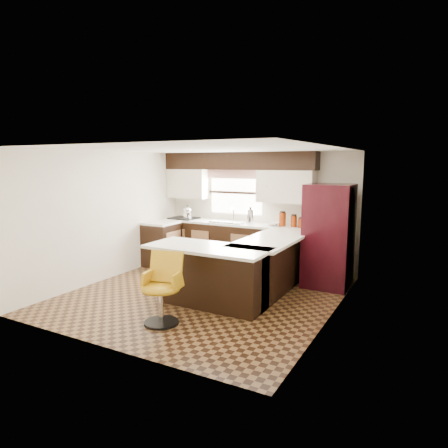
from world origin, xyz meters
The scene contains 30 objects.
floor centered at (0.00, 0.00, 0.00)m, with size 4.40×4.40×0.00m, color #49301A.
ceiling centered at (0.00, 0.00, 2.40)m, with size 4.40×4.40×0.00m, color silver.
wall_back centered at (0.00, 2.20, 1.20)m, with size 4.40×4.40×0.00m, color beige.
wall_front centered at (0.00, -2.20, 1.20)m, with size 4.40×4.40×0.00m, color beige.
wall_left centered at (-2.10, 0.00, 1.20)m, with size 4.40×4.40×0.00m, color beige.
wall_right centered at (2.10, 0.00, 1.20)m, with size 4.40×4.40×0.00m, color beige.
base_cab_back centered at (-0.45, 1.90, 0.45)m, with size 3.30×0.60×0.90m, color black.
base_cab_left centered at (-1.80, 1.25, 0.45)m, with size 0.60×0.70×0.90m, color black.
counter_back centered at (-0.45, 1.90, 0.92)m, with size 3.30×0.60×0.04m, color silver.
counter_left centered at (-1.80, 1.25, 0.92)m, with size 0.60×0.70×0.04m, color silver.
soffit centered at (-0.40, 2.03, 2.22)m, with size 3.40×0.35×0.36m, color black.
upper_cab_left centered at (-1.62, 2.03, 1.72)m, with size 0.94×0.35×0.64m, color beige.
upper_cab_right centered at (0.68, 2.03, 1.72)m, with size 1.14×0.35×0.64m, color beige.
window_pane centered at (-0.50, 2.18, 1.55)m, with size 1.20×0.02×0.90m, color white.
valance centered at (-0.50, 2.14, 1.94)m, with size 1.30×0.06×0.18m, color #D19B93.
sink centered at (-0.50, 1.88, 0.96)m, with size 0.75×0.45×0.03m, color #B2B2B7.
dishwasher centered at (0.55, 1.61, 0.43)m, with size 0.58×0.03×0.78m, color black.
cooktop centered at (-1.65, 1.88, 0.96)m, with size 0.58×0.50×0.03m, color black.
peninsula_long centered at (0.90, 0.62, 0.45)m, with size 0.60×1.95×0.90m, color black.
peninsula_return centered at (0.38, -0.35, 0.45)m, with size 1.65×0.60×0.90m, color black.
counter_pen_long centered at (0.95, 0.62, 0.92)m, with size 0.84×1.95×0.04m, color silver.
counter_pen_return centered at (0.35, -0.44, 0.92)m, with size 1.89×0.84×0.04m, color silver.
refrigerator centered at (1.69, 1.48, 0.91)m, with size 0.78×0.75×1.82m, color black.
bar_chair centered at (0.13, -1.31, 0.49)m, with size 0.52×0.52×0.98m, color #C38E13, non-canonical shape.
kettle centered at (-1.55, 1.88, 1.11)m, with size 0.21×0.21×0.28m, color silver, non-canonical shape.
percolator centered at (-0.02, 1.90, 1.10)m, with size 0.14×0.14×0.31m, color silver.
mixing_bowl centered at (0.47, 1.90, 0.98)m, with size 0.25×0.25×0.06m, color white.
canister_large centered at (0.66, 1.92, 1.08)m, with size 0.14×0.14×0.27m, color maroon.
canister_med centered at (0.90, 1.92, 1.05)m, with size 0.12×0.12×0.22m, color maroon.
canister_small centered at (1.06, 1.92, 1.03)m, with size 0.14×0.14×0.17m, color maroon.
Camera 1 is at (3.36, -5.47, 2.19)m, focal length 32.00 mm.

